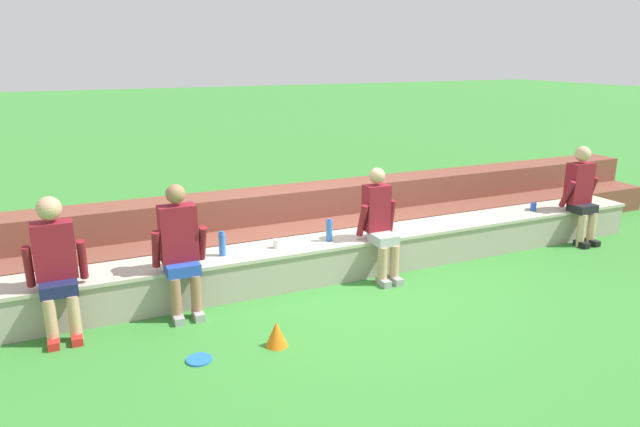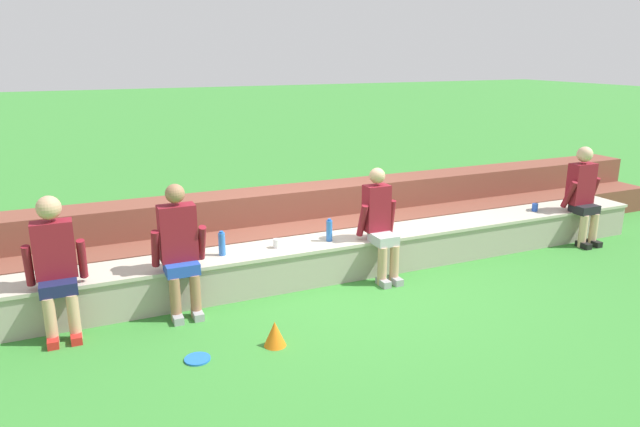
{
  "view_description": "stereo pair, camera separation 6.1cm",
  "coord_description": "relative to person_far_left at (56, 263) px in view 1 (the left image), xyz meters",
  "views": [
    {
      "loc": [
        -2.98,
        -5.73,
        2.68
      ],
      "look_at": [
        -0.22,
        0.29,
        0.82
      ],
      "focal_mm": 32.38,
      "sensor_mm": 36.0,
      "label": 1
    },
    {
      "loc": [
        -2.92,
        -5.75,
        2.68
      ],
      "look_at": [
        -0.22,
        0.29,
        0.82
      ],
      "focal_mm": 32.38,
      "sensor_mm": 36.0,
      "label": 2
    }
  ],
  "objects": [
    {
      "name": "ground_plane",
      "position": [
        3.12,
        0.01,
        -0.74
      ],
      "size": [
        80.0,
        80.0,
        0.0
      ],
      "primitive_type": "plane",
      "color": "#388433"
    },
    {
      "name": "plastic_cup_left_end",
      "position": [
        2.34,
        0.28,
        -0.22
      ],
      "size": [
        0.09,
        0.09,
        0.11
      ],
      "primitive_type": "cylinder",
      "color": "white",
      "rests_on": "stone_seating_wall"
    },
    {
      "name": "stone_seating_wall",
      "position": [
        3.12,
        0.3,
        -0.49
      ],
      "size": [
        9.39,
        0.63,
        0.47
      ],
      "color": "#A8A08E",
      "rests_on": "ground"
    },
    {
      "name": "person_left_of_center",
      "position": [
        1.17,
        -0.01,
        -0.01
      ],
      "size": [
        0.56,
        0.46,
        1.39
      ],
      "color": "#996B4C",
      "rests_on": "ground"
    },
    {
      "name": "person_far_left",
      "position": [
        0.0,
        0.0,
        0.0
      ],
      "size": [
        0.55,
        0.51,
        1.38
      ],
      "color": "tan",
      "rests_on": "ground"
    },
    {
      "name": "sports_cone",
      "position": [
        1.81,
        -1.08,
        -0.62
      ],
      "size": [
        0.21,
        0.21,
        0.24
      ],
      "primitive_type": "cone",
      "color": "orange",
      "rests_on": "ground"
    },
    {
      "name": "brick_bleachers",
      "position": [
        3.12,
        1.49,
        -0.4
      ],
      "size": [
        12.41,
        1.13,
        0.82
      ],
      "color": "brown",
      "rests_on": "ground"
    },
    {
      "name": "person_center",
      "position": [
        3.56,
        0.02,
        -0.04
      ],
      "size": [
        0.48,
        0.57,
        1.35
      ],
      "color": "tan",
      "rests_on": "ground"
    },
    {
      "name": "person_right_of_center",
      "position": [
        6.87,
        -0.0,
        0.0
      ],
      "size": [
        0.55,
        0.48,
        1.4
      ],
      "color": "#DBAD89",
      "rests_on": "ground"
    },
    {
      "name": "plastic_cup_right_end",
      "position": [
        6.27,
        0.28,
        -0.21
      ],
      "size": [
        0.08,
        0.08,
        0.11
      ],
      "primitive_type": "cylinder",
      "color": "blue",
      "rests_on": "stone_seating_wall"
    },
    {
      "name": "plastic_cup_middle",
      "position": [
        7.36,
        0.3,
        -0.21
      ],
      "size": [
        0.08,
        0.08,
        0.12
      ],
      "primitive_type": "cylinder",
      "color": "blue",
      "rests_on": "stone_seating_wall"
    },
    {
      "name": "water_bottle_mid_right",
      "position": [
        3.0,
        0.26,
        -0.14
      ],
      "size": [
        0.07,
        0.07,
        0.28
      ],
      "color": "blue",
      "rests_on": "stone_seating_wall"
    },
    {
      "name": "water_bottle_near_right",
      "position": [
        1.69,
        0.29,
        -0.14
      ],
      "size": [
        0.08,
        0.08,
        0.28
      ],
      "color": "blue",
      "rests_on": "stone_seating_wall"
    },
    {
      "name": "frisbee",
      "position": [
        1.08,
        -1.05,
        -0.73
      ],
      "size": [
        0.23,
        0.23,
        0.02
      ],
      "primitive_type": "cylinder",
      "color": "blue",
      "rests_on": "ground"
    }
  ]
}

